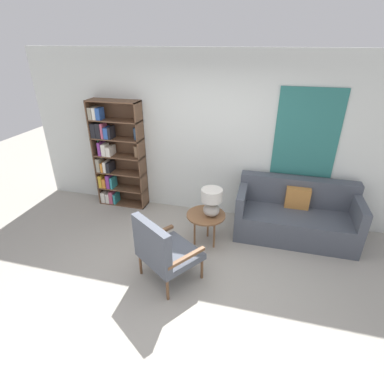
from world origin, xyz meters
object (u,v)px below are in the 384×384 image
bookshelf (113,156)px  couch (295,216)px  side_table (206,217)px  table_lamp (212,201)px  armchair (162,249)px

bookshelf → couch: (3.18, -0.24, -0.62)m
bookshelf → side_table: bearing=-23.7°
bookshelf → couch: bookshelf is taller
couch → side_table: 1.43m
bookshelf → side_table: (1.88, -0.82, -0.49)m
side_table → couch: bearing=24.0°
bookshelf → table_lamp: bearing=-23.0°
bookshelf → couch: 3.25m
bookshelf → armchair: 2.36m
bookshelf → table_lamp: 2.13m
bookshelf → couch: size_ratio=1.07×
bookshelf → side_table: bookshelf is taller
side_table → table_lamp: size_ratio=1.36×
armchair → table_lamp: 1.05m
bookshelf → armchair: bookshelf is taller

